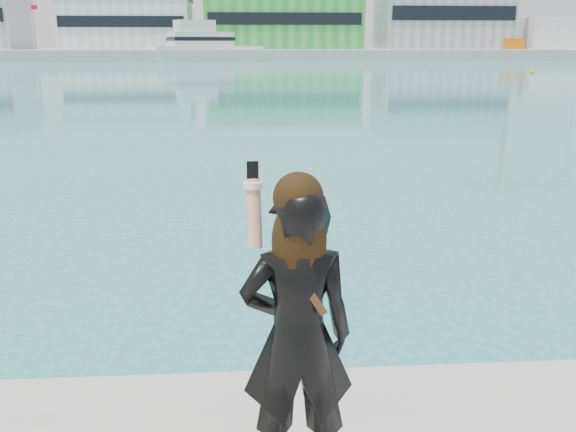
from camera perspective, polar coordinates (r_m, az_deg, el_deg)
name	(u,v)px	position (r m, az deg, el deg)	size (l,w,h in m)	color
far_quay	(242,54)	(133.40, -4.09, 14.16)	(320.00, 40.00, 2.00)	#9E9E99
warehouse_white	(128,24)	(133.19, -14.04, 16.25)	(24.48, 15.35, 9.50)	silver
warehouse_green	(282,21)	(131.68, -0.50, 16.91)	(30.60, 16.36, 10.50)	green
warehouse_grey_right	(442,17)	(137.50, 13.55, 16.86)	(25.50, 15.35, 12.50)	gray
ancillary_shed	(552,33)	(143.61, 22.40, 14.77)	(12.00, 10.00, 6.00)	silver
flagpole_left	(33,24)	(129.98, -21.75, 15.59)	(1.28, 0.16, 8.00)	silver
flagpole_right	(360,24)	(126.42, 6.38, 16.57)	(1.28, 0.16, 8.00)	silver
motor_yacht	(204,46)	(119.68, -7.50, 14.74)	(20.42, 13.12, 9.28)	silver
buoy_near	(532,74)	(75.36, 20.87, 11.75)	(0.50, 0.50, 0.50)	gold
woman	(297,329)	(3.51, 0.81, -10.01)	(0.63, 0.43, 1.80)	black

